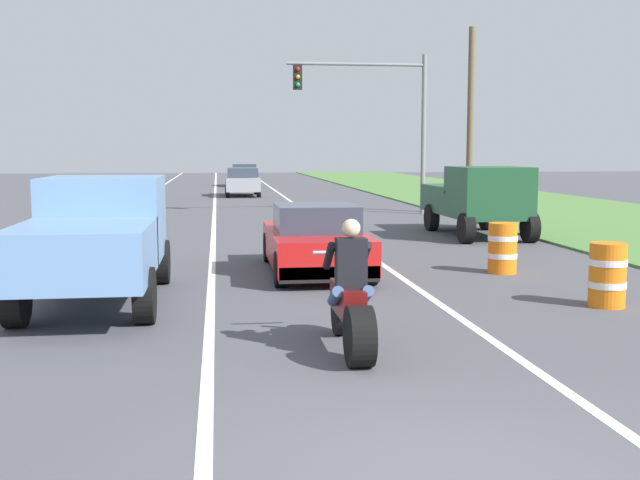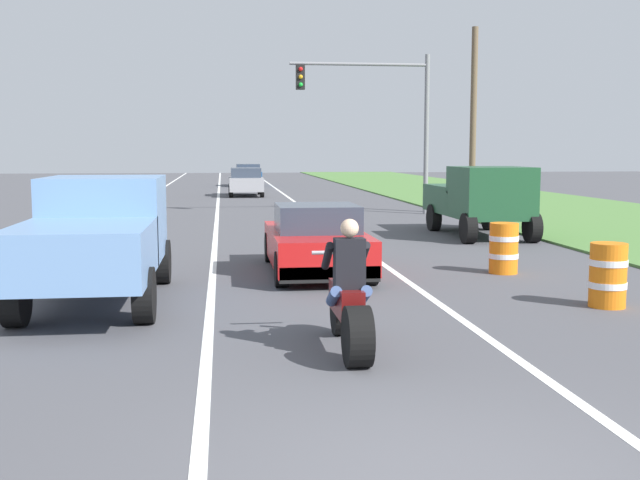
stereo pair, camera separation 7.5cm
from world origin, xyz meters
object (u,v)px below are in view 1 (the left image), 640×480
Objects in this scene: motorcycle_with_rider at (351,304)px; pickup_truck_left_lane_light_blue at (97,234)px; sports_car_red at (315,241)px; pickup_truck_right_shoulder_dark_green at (477,197)px; traffic_light_mast_near at (381,107)px; distant_car_far_ahead at (242,181)px; construction_barrel_nearest at (607,275)px; construction_barrel_mid at (502,248)px; distant_car_further_ahead at (244,175)px.

motorcycle_with_rider is 5.01m from pickup_truck_left_lane_light_blue.
motorcycle_with_rider reaches higher than sports_car_red.
pickup_truck_right_shoulder_dark_green is 8.38m from traffic_light_mast_near.
pickup_truck_left_lane_light_blue is (-3.81, -2.61, 0.48)m from sports_car_red.
pickup_truck_right_shoulder_dark_green is 21.32m from distant_car_far_ahead.
motorcycle_with_rider is 13.56m from pickup_truck_right_shoulder_dark_green.
traffic_light_mast_near is 6.00× the size of construction_barrel_nearest.
sports_car_red is at bearing 172.02° from construction_barrel_mid.
pickup_truck_right_shoulder_dark_green reaches higher than distant_car_further_ahead.
distant_car_far_ahead is (-5.98, 20.46, -0.33)m from pickup_truck_right_shoulder_dark_green.
pickup_truck_left_lane_light_blue is 8.03m from construction_barrel_nearest.
traffic_light_mast_near is 1.50× the size of distant_car_further_ahead.
pickup_truck_right_shoulder_dark_green is 4.80× the size of construction_barrel_mid.
pickup_truck_left_lane_light_blue is 1.20× the size of distant_car_further_ahead.
pickup_truck_left_lane_light_blue is at bearing -96.30° from distant_car_far_ahead.
pickup_truck_right_shoulder_dark_green is at bearing -81.32° from traffic_light_mast_near.
distant_car_far_ahead is (-4.26, 27.06, 0.27)m from construction_barrel_mid.
pickup_truck_right_shoulder_dark_green is at bearing 48.45° from sports_car_red.
pickup_truck_right_shoulder_dark_green is 10.13m from construction_barrel_nearest.
distant_car_further_ahead is (3.72, 40.94, -0.33)m from pickup_truck_left_lane_light_blue.
pickup_truck_right_shoulder_dark_green is (5.39, 6.09, 0.48)m from sports_car_red.
construction_barrel_nearest is at bearing -84.36° from distant_car_further_ahead.
pickup_truck_left_lane_light_blue is (-3.46, 3.58, 0.51)m from motorcycle_with_rider.
pickup_truck_right_shoulder_dark_green is 32.71m from distant_car_further_ahead.
distant_car_further_ahead reaches higher than construction_barrel_mid.
distant_car_far_ahead is 1.00× the size of distant_car_further_ahead.
pickup_truck_right_shoulder_dark_green reaches higher than construction_barrel_nearest.
pickup_truck_right_shoulder_dark_green is at bearing -73.70° from distant_car_far_ahead.
traffic_light_mast_near is at bearing 89.59° from construction_barrel_nearest.
construction_barrel_nearest is at bearing 26.93° from motorcycle_with_rider.
sports_car_red is 14.87m from traffic_light_mast_near.
construction_barrel_mid is at bearing 15.66° from pickup_truck_left_lane_light_blue.
motorcycle_with_rider is at bearing -153.07° from construction_barrel_nearest.
motorcycle_with_rider is at bearing -90.33° from distant_car_further_ahead.
traffic_light_mast_near is 13.97m from distant_car_far_ahead.
pickup_truck_left_lane_light_blue is 18.54m from traffic_light_mast_near.
motorcycle_with_rider is 0.55× the size of distant_car_further_ahead.
motorcycle_with_rider is at bearing -93.19° from sports_car_red.
traffic_light_mast_near is (8.02, 16.46, 2.94)m from pickup_truck_left_lane_light_blue.
distant_car_far_ahead is at bearing 98.95° from construction_barrel_mid.
distant_car_further_ahead is at bearing 95.64° from construction_barrel_nearest.
sports_car_red is 0.90× the size of pickup_truck_left_lane_light_blue.
sports_car_red is 0.72× the size of traffic_light_mast_near.
pickup_truck_left_lane_light_blue is at bearing -95.19° from distant_car_further_ahead.
motorcycle_with_rider reaches higher than construction_barrel_mid.
distant_car_further_ahead is at bearing 95.53° from construction_barrel_mid.
motorcycle_with_rider is 0.37× the size of traffic_light_mast_near.
pickup_truck_left_lane_light_blue is at bearing 134.07° from motorcycle_with_rider.
motorcycle_with_rider reaches higher than construction_barrel_nearest.
traffic_light_mast_near is 14.80m from construction_barrel_mid.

